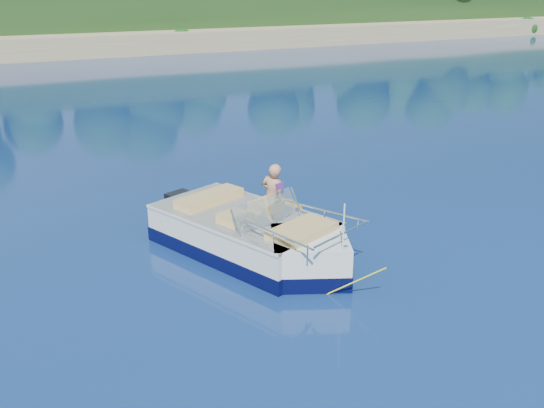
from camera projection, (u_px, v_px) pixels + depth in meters
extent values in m
plane|color=#091643|center=(369.00, 241.00, 12.60)|extent=(160.00, 160.00, 0.00)
cube|color=#927454|center=(67.00, 47.00, 44.27)|extent=(170.00, 8.00, 2.00)
cube|color=#193515|center=(26.00, 19.00, 66.72)|extent=(170.00, 56.00, 6.00)
cylinder|color=#322110|center=(54.00, 5.00, 46.65)|extent=(0.44, 0.44, 3.60)
cylinder|color=#322110|center=(294.00, 8.00, 53.56)|extent=(0.44, 0.44, 2.60)
cylinder|color=#322110|center=(511.00, 0.00, 66.52)|extent=(0.44, 0.44, 3.00)
cube|color=silver|center=(243.00, 237.00, 12.09)|extent=(3.08, 4.05, 1.00)
cube|color=silver|center=(309.00, 262.00, 11.02)|extent=(1.78, 1.78, 1.00)
cube|color=black|center=(243.00, 243.00, 12.14)|extent=(3.12, 4.10, 0.29)
cube|color=black|center=(309.00, 269.00, 11.06)|extent=(1.82, 1.82, 0.29)
cube|color=tan|center=(232.00, 220.00, 12.18)|extent=(2.33, 2.91, 0.10)
cube|color=silver|center=(242.00, 215.00, 11.93)|extent=(3.11, 4.07, 0.06)
cube|color=black|center=(179.00, 211.00, 13.33)|extent=(0.61, 0.50, 0.86)
cube|color=#8C9EA5|center=(251.00, 216.00, 11.11)|extent=(0.78, 0.41, 0.46)
cube|color=#8C9EA5|center=(282.00, 204.00, 11.71)|extent=(0.77, 0.58, 0.46)
cube|color=tan|center=(235.00, 223.00, 11.47)|extent=(0.68, 0.68, 0.38)
cube|color=tan|center=(266.00, 211.00, 12.07)|extent=(0.68, 0.68, 0.38)
cube|color=tan|center=(210.00, 202.00, 12.52)|extent=(1.58, 1.02, 0.36)
cube|color=tan|center=(302.00, 235.00, 10.96)|extent=(1.43, 1.12, 0.32)
cylinder|color=silver|center=(344.00, 226.00, 10.24)|extent=(0.03, 0.03, 0.81)
cube|color=red|center=(279.00, 186.00, 11.52)|extent=(0.20, 0.09, 0.13)
cube|color=silver|center=(345.00, 247.00, 10.34)|extent=(0.11, 0.09, 0.05)
cylinder|color=yellow|center=(355.00, 282.00, 10.20)|extent=(0.69, 0.79, 0.73)
torus|color=#F7A50A|center=(275.00, 212.00, 13.97)|extent=(1.64, 1.64, 0.35)
torus|color=red|center=(275.00, 211.00, 13.96)|extent=(1.35, 1.35, 0.11)
imported|color=tan|center=(271.00, 215.00, 14.01)|extent=(0.77, 0.97, 1.75)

